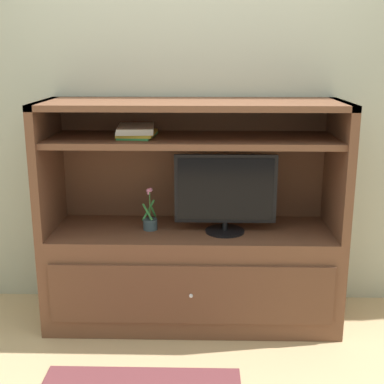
{
  "coord_description": "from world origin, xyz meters",
  "views": [
    {
      "loc": [
        0.07,
        -2.66,
        1.66
      ],
      "look_at": [
        0.0,
        0.35,
        0.85
      ],
      "focal_mm": 48.86,
      "sensor_mm": 36.0,
      "label": 1
    }
  ],
  "objects_px": {
    "magazine_stack": "(136,131)",
    "media_console": "(192,251)",
    "tv_monitor": "(225,193)",
    "potted_plant": "(150,221)"
  },
  "relations": [
    {
      "from": "potted_plant",
      "to": "media_console",
      "type": "bearing_deg",
      "value": 5.03
    },
    {
      "from": "tv_monitor",
      "to": "media_console",
      "type": "bearing_deg",
      "value": 163.9
    },
    {
      "from": "media_console",
      "to": "potted_plant",
      "type": "relative_size",
      "value": 6.7
    },
    {
      "from": "tv_monitor",
      "to": "magazine_stack",
      "type": "distance_m",
      "value": 0.64
    },
    {
      "from": "tv_monitor",
      "to": "potted_plant",
      "type": "relative_size",
      "value": 2.28
    },
    {
      "from": "media_console",
      "to": "potted_plant",
      "type": "height_order",
      "value": "media_console"
    },
    {
      "from": "magazine_stack",
      "to": "media_console",
      "type": "bearing_deg",
      "value": 0.98
    },
    {
      "from": "tv_monitor",
      "to": "magazine_stack",
      "type": "relative_size",
      "value": 1.82
    },
    {
      "from": "media_console",
      "to": "potted_plant",
      "type": "distance_m",
      "value": 0.33
    },
    {
      "from": "potted_plant",
      "to": "magazine_stack",
      "type": "bearing_deg",
      "value": 166.52
    }
  ]
}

